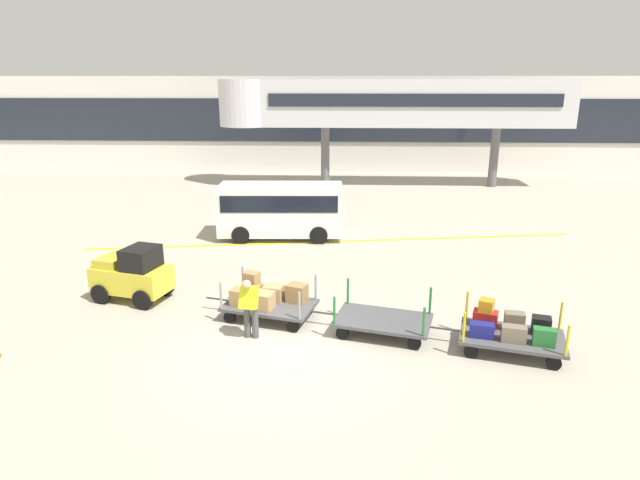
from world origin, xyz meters
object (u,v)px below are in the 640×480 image
baggage_tug (133,274)px  baggage_cart_middle (382,320)px  shuttle_van (281,207)px  baggage_cart_lead (267,298)px  baggage_cart_tail (510,331)px  baggage_handler (250,305)px

baggage_tug → baggage_cart_middle: 7.17m
shuttle_van → baggage_cart_lead: bearing=-86.4°
baggage_cart_middle → shuttle_van: 9.06m
baggage_cart_tail → shuttle_van: size_ratio=0.63×
baggage_tug → baggage_handler: (3.71, -2.26, 0.11)m
baggage_cart_tail → baggage_handler: size_ratio=1.97×
baggage_cart_lead → baggage_handler: size_ratio=1.97×
baggage_tug → baggage_cart_lead: bearing=-14.4°
baggage_cart_middle → baggage_cart_lead: bearing=164.2°
baggage_handler → shuttle_van: (-0.25, 8.74, 0.37)m
baggage_handler → baggage_cart_lead: bearing=79.7°
baggage_cart_middle → baggage_handler: baggage_handler is taller
baggage_cart_lead → baggage_cart_tail: 6.06m
baggage_cart_lead → baggage_cart_middle: bearing=-15.8°
baggage_cart_tail → shuttle_van: 11.08m
baggage_cart_lead → baggage_cart_middle: 3.09m
shuttle_van → baggage_handler: bearing=-88.4°
baggage_cart_tail → shuttle_van: bearing=124.9°
baggage_tug → baggage_cart_tail: baggage_tug is taller
baggage_handler → baggage_cart_tail: bearing=-3.1°
baggage_cart_lead → baggage_cart_tail: (5.85, -1.58, -0.03)m
baggage_cart_middle → shuttle_van: shuttle_van is taller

